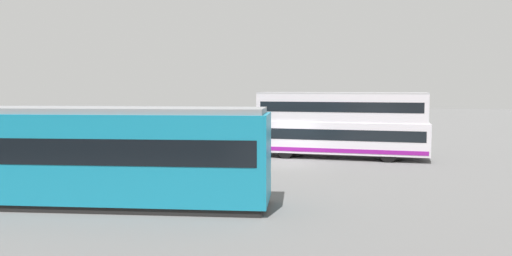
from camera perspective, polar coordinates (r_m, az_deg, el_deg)
The scene contains 6 objects.
ground_plane at distance 28.35m, azimuth 3.73°, elevation -4.07°, with size 160.00×160.00×0.00m, color slate.
double_decker_bus at distance 30.62m, azimuth 9.76°, elevation 0.39°, with size 10.43×2.86×4.03m.
tram_yellow at distance 19.49m, azimuth -22.01°, elevation -2.86°, with size 15.77×4.93×3.60m.
pedestrian_near_railing at distance 24.34m, azimuth -12.08°, elevation -3.41°, with size 0.38×0.38×1.62m.
pedestrian_railing at distance 25.98m, azimuth -10.10°, elevation -3.28°, with size 8.22×0.48×1.08m.
info_sign at distance 27.96m, azimuth -20.63°, elevation -1.08°, with size 1.05×0.34×2.39m.
Camera 1 is at (-4.94, 27.59, 4.31)m, focal length 34.57 mm.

